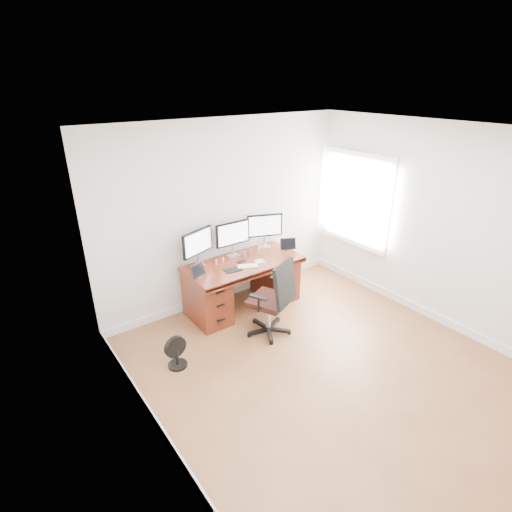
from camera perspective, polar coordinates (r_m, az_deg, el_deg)
ground at (r=4.98m, az=10.66°, el=-15.88°), size 4.50×4.50×0.00m
back_wall at (r=5.86m, az=-4.36°, el=6.00°), size 4.00×0.10×2.70m
right_wall at (r=5.85m, az=24.65°, el=3.83°), size 0.10×4.50×2.70m
desk at (r=5.91m, az=-1.90°, el=-3.80°), size 1.70×0.80×0.75m
office_chair at (r=5.32m, az=2.32°, el=-7.77°), size 0.76×0.76×1.08m
floor_fan at (r=4.94m, az=-11.29°, el=-13.38°), size 0.28×0.23×0.40m
monitor_left at (r=5.53m, az=-8.35°, el=1.78°), size 0.53×0.21×0.53m
monitor_center at (r=5.80m, az=-3.32°, el=3.08°), size 0.55×0.14×0.53m
monitor_right at (r=6.12m, az=1.24°, el=4.23°), size 0.52×0.24×0.53m
tablet_left at (r=5.30m, az=-8.24°, el=-2.21°), size 0.25×0.15×0.19m
tablet_right at (r=6.10m, az=4.65°, el=1.59°), size 0.24×0.17×0.19m
keyboard at (r=5.58m, az=-1.19°, el=-1.45°), size 0.31×0.23×0.01m
trackpad at (r=5.73m, az=0.55°, el=-0.76°), size 0.16×0.16×0.01m
drawing_tablet at (r=5.49m, az=-3.35°, el=-2.00°), size 0.25×0.18×0.01m
phone at (r=5.73m, az=-2.04°, el=-0.78°), size 0.15×0.11×0.01m
figurine_orange at (r=5.65m, az=-5.71°, el=-0.80°), size 0.04×0.04×0.09m
figurine_pink at (r=5.70m, az=-4.76°, el=-0.53°), size 0.04×0.04×0.09m
figurine_purple at (r=5.76m, az=-3.72°, el=-0.23°), size 0.04×0.04×0.09m
figurine_blue at (r=5.88m, az=-1.63°, el=0.38°), size 0.04×0.04×0.09m
figurine_brown at (r=5.95m, az=-0.67°, el=0.65°), size 0.04×0.04×0.09m
figurine_yellow at (r=6.02m, az=0.36°, el=0.95°), size 0.04×0.04×0.09m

